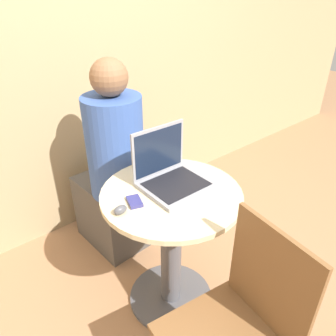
{
  "coord_description": "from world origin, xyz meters",
  "views": [
    {
      "loc": [
        -0.82,
        -0.96,
        1.58
      ],
      "look_at": [
        0.02,
        0.05,
        0.83
      ],
      "focal_mm": 35.0,
      "sensor_mm": 36.0,
      "label": 1
    }
  ],
  "objects_px": {
    "laptop": "(170,174)",
    "chair_empty": "(237,332)",
    "person_seated": "(113,178)",
    "cell_phone": "(135,202)"
  },
  "relations": [
    {
      "from": "laptop",
      "to": "person_seated",
      "type": "height_order",
      "value": "person_seated"
    },
    {
      "from": "laptop",
      "to": "chair_empty",
      "type": "xyz_separation_m",
      "value": [
        -0.19,
        -0.61,
        -0.32
      ]
    },
    {
      "from": "laptop",
      "to": "chair_empty",
      "type": "distance_m",
      "value": 0.72
    },
    {
      "from": "laptop",
      "to": "person_seated",
      "type": "relative_size",
      "value": 0.24
    },
    {
      "from": "laptop",
      "to": "person_seated",
      "type": "xyz_separation_m",
      "value": [
        -0.03,
        0.52,
        -0.25
      ]
    },
    {
      "from": "person_seated",
      "to": "chair_empty",
      "type": "bearing_deg",
      "value": -98.49
    },
    {
      "from": "cell_phone",
      "to": "person_seated",
      "type": "bearing_deg",
      "value": 69.78
    },
    {
      "from": "cell_phone",
      "to": "chair_empty",
      "type": "distance_m",
      "value": 0.65
    },
    {
      "from": "laptop",
      "to": "chair_empty",
      "type": "relative_size",
      "value": 0.34
    },
    {
      "from": "laptop",
      "to": "cell_phone",
      "type": "bearing_deg",
      "value": -174.91
    }
  ]
}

